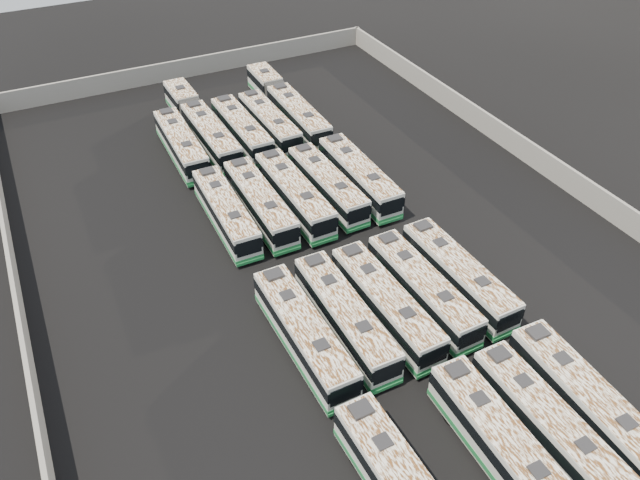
% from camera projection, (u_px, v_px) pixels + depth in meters
% --- Properties ---
extents(ground, '(140.00, 140.00, 0.00)m').
position_uv_depth(ground, '(333.00, 252.00, 48.29)').
color(ground, black).
rests_on(ground, ground).
extents(perimeter_wall, '(45.20, 73.20, 2.20)m').
position_uv_depth(perimeter_wall, '(333.00, 241.00, 47.60)').
color(perimeter_wall, gray).
rests_on(perimeter_wall, ground).
extents(bus_front_center, '(2.53, 10.93, 3.06)m').
position_uv_depth(bus_front_center, '(503.00, 447.00, 33.15)').
color(bus_front_center, '#B8BAB3').
rests_on(bus_front_center, ground).
extents(bus_front_right, '(2.35, 10.65, 2.99)m').
position_uv_depth(bus_front_right, '(548.00, 426.00, 34.24)').
color(bus_front_right, '#B8BAB3').
rests_on(bus_front_right, ground).
extents(bus_front_far_right, '(2.62, 11.10, 3.11)m').
position_uv_depth(bus_front_far_right, '(587.00, 404.00, 35.30)').
color(bus_front_far_right, '#B8BAB3').
rests_on(bus_front_far_right, ground).
extents(bus_midfront_far_left, '(2.42, 11.00, 3.09)m').
position_uv_depth(bus_midfront_far_left, '(304.00, 334.00, 39.48)').
color(bus_midfront_far_left, '#B8BAB3').
rests_on(bus_midfront_far_left, ground).
extents(bus_midfront_left, '(2.35, 10.89, 3.06)m').
position_uv_depth(bus_midfront_left, '(345.00, 317.00, 40.67)').
color(bus_midfront_left, '#B8BAB3').
rests_on(bus_midfront_left, ground).
extents(bus_midfront_center, '(2.56, 10.91, 3.06)m').
position_uv_depth(bus_midfront_center, '(386.00, 304.00, 41.57)').
color(bus_midfront_center, '#B8BAB3').
rests_on(bus_midfront_center, ground).
extents(bus_midfront_right, '(2.54, 10.76, 3.02)m').
position_uv_depth(bus_midfront_right, '(422.00, 289.00, 42.76)').
color(bus_midfront_right, '#B8BAB3').
rests_on(bus_midfront_right, ground).
extents(bus_midfront_far_right, '(2.52, 10.79, 3.02)m').
position_uv_depth(bus_midfront_far_right, '(458.00, 275.00, 43.86)').
color(bus_midfront_far_right, '#B8BAB3').
rests_on(bus_midfront_far_right, ground).
extents(bus_midback_far_left, '(2.43, 10.65, 2.99)m').
position_uv_depth(bus_midback_far_left, '(226.00, 213.00, 49.72)').
color(bus_midback_far_left, '#B8BAB3').
rests_on(bus_midback_far_left, ground).
extents(bus_midback_left, '(2.33, 10.86, 3.05)m').
position_uv_depth(bus_midback_left, '(260.00, 203.00, 50.67)').
color(bus_midback_left, '#B8BAB3').
rests_on(bus_midback_left, ground).
extents(bus_midback_center, '(2.47, 11.10, 3.12)m').
position_uv_depth(bus_midback_center, '(294.00, 194.00, 51.60)').
color(bus_midback_center, '#B8BAB3').
rests_on(bus_midback_center, ground).
extents(bus_midback_right, '(2.51, 10.65, 2.98)m').
position_uv_depth(bus_midback_right, '(327.00, 185.00, 52.80)').
color(bus_midback_right, '#B8BAB3').
rests_on(bus_midback_right, ground).
extents(bus_midback_far_right, '(2.41, 11.03, 3.10)m').
position_uv_depth(bus_midback_far_right, '(359.00, 176.00, 53.75)').
color(bus_midback_far_right, '#B8BAB3').
rests_on(bus_midback_far_right, ground).
extents(bus_back_far_left, '(2.44, 10.83, 3.04)m').
position_uv_depth(bus_back_far_left, '(181.00, 145.00, 58.01)').
color(bus_back_far_left, '#B8BAB3').
rests_on(bus_back_far_left, ground).
extents(bus_back_left, '(2.63, 16.97, 3.07)m').
position_uv_depth(bus_back_left, '(201.00, 124.00, 61.21)').
color(bus_back_left, '#B8BAB3').
rests_on(bus_back_left, ground).
extents(bus_back_center, '(2.45, 10.82, 3.04)m').
position_uv_depth(bus_back_center, '(242.00, 130.00, 60.24)').
color(bus_back_center, '#B8BAB3').
rests_on(bus_back_center, ground).
extents(bus_back_right, '(2.43, 10.64, 2.99)m').
position_uv_depth(bus_back_right, '(269.00, 123.00, 61.35)').
color(bus_back_right, '#B8BAB3').
rests_on(bus_back_right, ground).
extents(bus_back_far_right, '(2.55, 16.98, 3.07)m').
position_uv_depth(bus_back_far_right, '(287.00, 105.00, 64.37)').
color(bus_back_far_right, '#B8BAB3').
rests_on(bus_back_far_right, ground).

